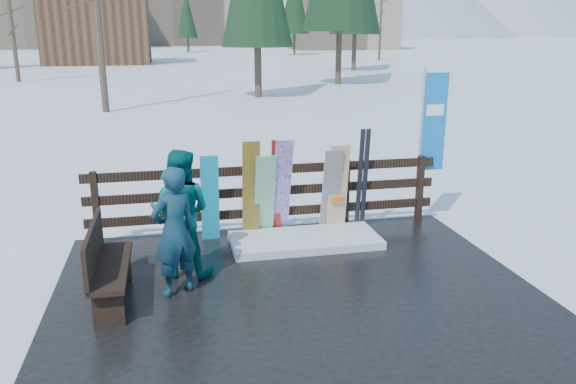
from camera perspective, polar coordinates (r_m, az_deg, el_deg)
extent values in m
plane|color=white|center=(7.15, 1.03, -10.74)|extent=(700.00, 700.00, 0.00)
cube|color=black|center=(7.13, 1.03, -10.46)|extent=(6.00, 5.00, 0.08)
cube|color=black|center=(8.87, -18.90, -1.66)|extent=(0.10, 0.10, 1.15)
cube|color=black|center=(8.80, -10.49, -1.19)|extent=(0.10, 0.10, 1.15)
cube|color=black|center=(8.92, -2.12, -0.69)|extent=(0.10, 0.10, 1.15)
cube|color=black|center=(9.22, 5.87, -0.21)|extent=(0.10, 0.10, 1.15)
cube|color=black|center=(9.68, 13.22, 0.24)|extent=(0.10, 0.10, 1.15)
cube|color=black|center=(8.98, -2.10, -2.07)|extent=(5.60, 0.05, 0.14)
cube|color=black|center=(8.88, -2.13, 0.08)|extent=(5.60, 0.05, 0.14)
cube|color=black|center=(8.79, -2.15, 2.27)|extent=(5.60, 0.05, 0.14)
cube|color=white|center=(8.62, 1.74, -4.91)|extent=(2.26, 1.00, 0.12)
cube|color=black|center=(7.03, -17.50, -7.27)|extent=(0.40, 1.50, 0.06)
cube|color=black|center=(6.58, -17.79, -11.11)|extent=(0.34, 0.06, 0.45)
cube|color=black|center=(7.66, -16.97, -7.07)|extent=(0.34, 0.06, 0.45)
cube|color=black|center=(6.95, -19.17, -5.28)|extent=(0.05, 1.50, 0.50)
cube|color=#10ACCD|center=(8.57, -7.93, -0.68)|extent=(0.27, 0.30, 1.39)
cube|color=silver|center=(8.66, -2.39, -0.45)|extent=(0.31, 0.41, 1.36)
cube|color=gold|center=(8.60, -3.78, 0.14)|extent=(0.27, 0.25, 1.58)
cube|color=white|center=(8.68, -0.61, 0.40)|extent=(0.27, 0.51, 1.60)
cube|color=black|center=(8.89, 4.39, 0.03)|extent=(0.29, 0.32, 1.39)
cube|color=silver|center=(8.91, 5.09, 0.27)|extent=(0.31, 0.22, 1.46)
cube|color=#A11F13|center=(8.73, -1.53, 0.37)|extent=(0.07, 0.25, 1.57)
cube|color=#A11F13|center=(8.74, -0.95, 0.40)|extent=(0.08, 0.25, 1.57)
cube|color=black|center=(9.06, 7.29, 1.21)|extent=(0.08, 0.18, 1.68)
cube|color=black|center=(9.09, 7.83, 1.24)|extent=(0.08, 0.18, 1.68)
cylinder|color=silver|center=(9.55, 13.25, 4.51)|extent=(0.04, 0.04, 2.60)
cube|color=blue|center=(9.58, 14.60, 6.88)|extent=(0.42, 0.02, 1.60)
imported|color=#18515C|center=(6.92, -11.48, -3.96)|extent=(0.71, 0.63, 1.62)
imported|color=#045954|center=(7.46, -10.88, -2.12)|extent=(0.99, 0.88, 1.70)
cube|color=tan|center=(106.05, 5.57, 18.03)|extent=(18.00, 12.00, 14.00)
cube|color=brown|center=(61.57, -18.82, 15.97)|extent=(10.00, 8.00, 8.00)
cylinder|color=#382B1E|center=(41.34, -26.36, 15.63)|extent=(0.28, 0.28, 8.11)
cylinder|color=#382B1E|center=(65.56, 9.42, 17.05)|extent=(0.28, 0.28, 9.18)
cone|color=black|center=(66.44, -16.72, 18.07)|extent=(4.53, 4.53, 12.58)
cone|color=black|center=(80.17, 0.65, 17.82)|extent=(4.10, 4.10, 11.38)
cone|color=black|center=(91.29, -10.22, 16.51)|extent=(3.12, 3.12, 8.66)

